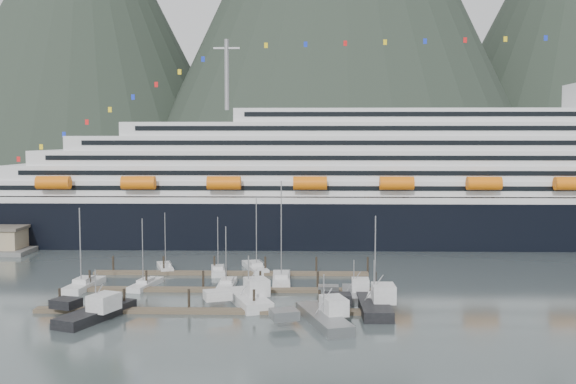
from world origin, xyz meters
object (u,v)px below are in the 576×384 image
Objects in this scene: trawler_a at (95,312)px; trawler_d at (373,304)px; sailboat_b at (146,285)px; sailboat_g at (255,268)px; sailboat_e at (165,268)px; trawler_b at (248,298)px; sailboat_h at (375,303)px; sailboat_f at (218,271)px; trawler_c at (322,317)px; sailboat_a at (84,286)px; trawler_e at (353,293)px; sailboat_c at (227,285)px; sailboat_d at (281,280)px; cruise_ship at (401,190)px.

trawler_d is at bearing -61.49° from trawler_a.
sailboat_b is 0.85× the size of sailboat_g.
sailboat_e reaches higher than trawler_b.
sailboat_e is 43.62m from sailboat_h.
trawler_c is at bearing -159.34° from sailboat_f.
trawler_e is at bearing -91.17° from sailboat_a.
sailboat_f is at bearing 43.57° from trawler_d.
sailboat_h is at bearing -12.71° from trawler_d.
trawler_b is (0.84, -25.38, 0.55)m from sailboat_g.
sailboat_h reaches higher than trawler_a.
sailboat_b is 33.32m from trawler_e.
sailboat_g is (6.33, 3.07, 0.03)m from sailboat_f.
sailboat_a is 30.35m from sailboat_g.
sailboat_c is 1.04× the size of trawler_e.
sailboat_f reaches higher than trawler_a.
trawler_e is at bearing 17.00° from trawler_d.
sailboat_h is (45.00, -9.85, -0.01)m from sailboat_a.
sailboat_e is (9.62, 15.66, -0.05)m from sailboat_a.
sailboat_a is at bearing 49.81° from trawler_b.
trawler_a is 36.75m from trawler_e.
sailboat_c is at bearing -77.78° from sailboat_b.
sailboat_e is 44.64m from trawler_c.
trawler_d is at bearing -100.43° from sailboat_b.
trawler_b is at bearing -163.65° from sailboat_e.
sailboat_c is 14.76m from sailboat_g.
trawler_a is at bearing -150.78° from sailboat_a.
sailboat_d is 33.00m from trawler_a.
trawler_e is at bearing -109.86° from sailboat_c.
sailboat_a is 1.00× the size of trawler_a.
trawler_b is (17.21, -25.39, 0.58)m from sailboat_e.
cruise_ship is 15.97× the size of trawler_d.
sailboat_c is at bearing -79.98° from sailboat_a.
sailboat_a is 0.78× the size of sailboat_d.
trawler_a is (-15.20, -19.01, 0.52)m from sailboat_c.
sailboat_a is 1.29× the size of sailboat_f.
sailboat_g is at bearing 46.48° from sailboat_h.
trawler_b is 0.96× the size of trawler_d.
trawler_d reaches higher than trawler_b.
trawler_d is (44.35, -12.87, 0.53)m from sailboat_a.
sailboat_b reaches higher than trawler_b.
trawler_c is at bearing -167.97° from sailboat_d.
sailboat_c is (-34.49, -49.30, -11.65)m from cruise_ship.
trawler_c is (29.93, -1.68, -0.01)m from trawler_a.
sailboat_c is at bearing 149.04° from sailboat_g.
trawler_a is at bearing 131.88° from sailboat_d.
sailboat_f is 0.83× the size of trawler_b.
sailboat_f is (10.04, -3.07, 0.00)m from sailboat_e.
trawler_a is 21.06m from trawler_b.
trawler_b is 1.27× the size of trawler_e.
sailboat_b is 37.13m from sailboat_h.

